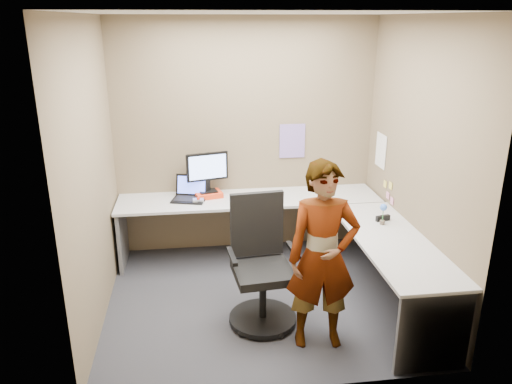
{
  "coord_description": "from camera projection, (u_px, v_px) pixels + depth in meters",
  "views": [
    {
      "loc": [
        -0.62,
        -4.32,
        2.65
      ],
      "look_at": [
        -0.02,
        0.25,
        1.05
      ],
      "focal_mm": 35.0,
      "sensor_mm": 36.0,
      "label": 1
    }
  ],
  "objects": [
    {
      "name": "wall_right",
      "position": [
        417.0,
        164.0,
        4.74
      ],
      "size": [
        0.0,
        2.7,
        2.7
      ],
      "primitive_type": "plane",
      "rotation": [
        1.57,
        0.0,
        -1.57
      ],
      "color": "brown",
      "rests_on": "ground"
    },
    {
      "name": "office_chair",
      "position": [
        261.0,
        273.0,
        4.52
      ],
      "size": [
        0.63,
        0.62,
        1.17
      ],
      "rotation": [
        0.0,
        0.0,
        0.09
      ],
      "color": "black",
      "rests_on": "ground"
    },
    {
      "name": "desk",
      "position": [
        297.0,
        228.0,
        5.21
      ],
      "size": [
        2.98,
        2.58,
        0.73
      ],
      "color": "#BABABA",
      "rests_on": "ground"
    },
    {
      "name": "monitor",
      "position": [
        207.0,
        169.0,
        5.6
      ],
      "size": [
        0.47,
        0.19,
        0.45
      ],
      "rotation": [
        0.0,
        0.0,
        0.25
      ],
      "color": "black",
      "rests_on": "paper_ream"
    },
    {
      "name": "person",
      "position": [
        323.0,
        257.0,
        4.08
      ],
      "size": [
        0.61,
        0.42,
        1.62
      ],
      "primitive_type": "imported",
      "rotation": [
        0.0,
        0.0,
        -0.06
      ],
      "color": "#999399",
      "rests_on": "ground"
    },
    {
      "name": "trackball_mouse",
      "position": [
        198.0,
        201.0,
        5.5
      ],
      "size": [
        0.12,
        0.08,
        0.07
      ],
      "color": "#B7B7BC",
      "rests_on": "desk"
    },
    {
      "name": "ceiling",
      "position": [
        262.0,
        13.0,
        4.11
      ],
      "size": [
        3.0,
        3.0,
        0.0
      ],
      "primitive_type": "plane",
      "rotation": [
        3.14,
        0.0,
        0.0
      ],
      "color": "white",
      "rests_on": "wall_back"
    },
    {
      "name": "wall_back",
      "position": [
        245.0,
        138.0,
        5.77
      ],
      "size": [
        3.0,
        0.0,
        3.0
      ],
      "primitive_type": "plane",
      "rotation": [
        1.57,
        0.0,
        0.0
      ],
      "color": "brown",
      "rests_on": "ground"
    },
    {
      "name": "calendar_purple",
      "position": [
        292.0,
        141.0,
        5.84
      ],
      "size": [
        0.3,
        0.01,
        0.4
      ],
      "primitive_type": "cube",
      "color": "#846BB7",
      "rests_on": "wall_back"
    },
    {
      "name": "ground",
      "position": [
        261.0,
        299.0,
        4.99
      ],
      "size": [
        3.0,
        3.0,
        0.0
      ],
      "primitive_type": "plane",
      "color": "#28282D",
      "rests_on": "ground"
    },
    {
      "name": "flower",
      "position": [
        383.0,
        211.0,
        4.89
      ],
      "size": [
        0.07,
        0.07,
        0.22
      ],
      "color": "brown",
      "rests_on": "desk"
    },
    {
      "name": "paper_ream",
      "position": [
        208.0,
        194.0,
        5.69
      ],
      "size": [
        0.34,
        0.28,
        0.06
      ],
      "primitive_type": "cube",
      "rotation": [
        0.0,
        0.0,
        0.25
      ],
      "color": "red",
      "rests_on": "desk"
    },
    {
      "name": "sticky_note_d",
      "position": [
        385.0,
        184.0,
        5.53
      ],
      "size": [
        0.01,
        0.07,
        0.07
      ],
      "primitive_type": "cube",
      "color": "#F2E059",
      "rests_on": "wall_right"
    },
    {
      "name": "stapler",
      "position": [
        383.0,
        218.0,
        5.01
      ],
      "size": [
        0.16,
        0.07,
        0.05
      ],
      "primitive_type": "cube",
      "rotation": [
        0.0,
        0.0,
        0.23
      ],
      "color": "black",
      "rests_on": "desk"
    },
    {
      "name": "sticky_note_a",
      "position": [
        391.0,
        186.0,
        5.38
      ],
      "size": [
        0.01,
        0.07,
        0.07
      ],
      "primitive_type": "cube",
      "color": "#F2E059",
      "rests_on": "wall_right"
    },
    {
      "name": "origami",
      "position": [
        240.0,
        203.0,
        5.43
      ],
      "size": [
        0.1,
        0.1,
        0.06
      ],
      "primitive_type": "cone",
      "color": "white",
      "rests_on": "desk"
    },
    {
      "name": "wall_left",
      "position": [
        92.0,
        176.0,
        4.36
      ],
      "size": [
        0.0,
        2.7,
        2.7
      ],
      "primitive_type": "plane",
      "rotation": [
        1.57,
        0.0,
        1.57
      ],
      "color": "brown",
      "rests_on": "ground"
    },
    {
      "name": "sticky_note_c",
      "position": [
        392.0,
        201.0,
        5.36
      ],
      "size": [
        0.01,
        0.07,
        0.07
      ],
      "primitive_type": "cube",
      "color": "pink",
      "rests_on": "wall_right"
    },
    {
      "name": "calendar_white",
      "position": [
        381.0,
        151.0,
        5.61
      ],
      "size": [
        0.01,
        0.28,
        0.38
      ],
      "primitive_type": "cube",
      "color": "white",
      "rests_on": "wall_right"
    },
    {
      "name": "laptop",
      "position": [
        190.0,
        193.0,
        5.61
      ],
      "size": [
        0.43,
        0.39,
        0.26
      ],
      "rotation": [
        0.0,
        0.0,
        -0.27
      ],
      "color": "black",
      "rests_on": "desk"
    },
    {
      "name": "sticky_note_b",
      "position": [
        388.0,
        195.0,
        5.47
      ],
      "size": [
        0.01,
        0.07,
        0.07
      ],
      "primitive_type": "cube",
      "color": "pink",
      "rests_on": "wall_right"
    }
  ]
}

